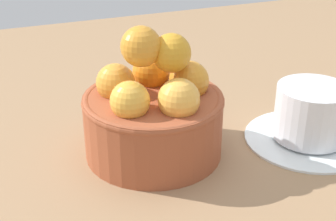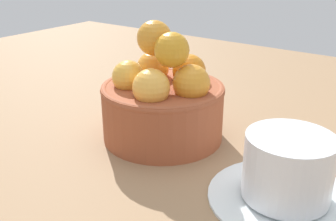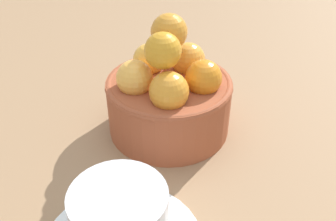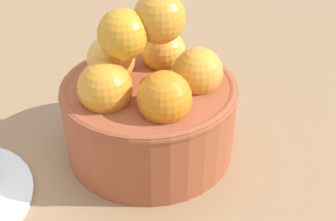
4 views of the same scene
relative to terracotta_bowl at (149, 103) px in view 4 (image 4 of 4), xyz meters
The scene contains 2 objects.
ground_plane 7.63cm from the terracotta_bowl, behind, with size 152.64×116.74×4.47cm, color #997551.
terracotta_bowl is the anchor object (origin of this frame).
Camera 4 is at (18.76, 28.51, 27.95)cm, focal length 46.79 mm.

